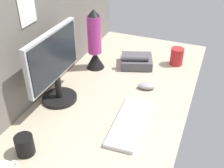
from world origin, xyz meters
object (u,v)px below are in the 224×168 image
monitor (54,64)px  keyboard (130,122)px  mouse (147,86)px  mug_black_travel (25,145)px  desk_phone (136,61)px  mug_red_plastic (177,56)px  lava_lamp (95,44)px

monitor → keyboard: monitor is taller
mouse → mug_black_travel: bearing=137.7°
mug_black_travel → mouse: bearing=-27.2°
monitor → mug_black_travel: (-37.57, -7.05, -16.56)cm
mouse → desk_phone: (22.64, 13.29, 1.49)cm
monitor → mug_red_plastic: monitor is taller
mouse → mug_red_plastic: bearing=-31.0°
mouse → mug_red_plastic: 35.40cm
monitor → keyboard: 45.70cm
mug_red_plastic → lava_lamp: 52.32cm
keyboard → desk_phone: bearing=11.5°
mouse → monitor: bearing=108.6°
mug_black_travel → desk_phone: 89.28cm
mug_black_travel → lava_lamp: (75.70, 3.35, 11.21)cm
keyboard → lava_lamp: 58.35cm
monitor → mug_red_plastic: bearing=-39.4°
keyboard → mouse: bearing=-1.7°
mug_red_plastic → mouse: bearing=164.1°
keyboard → lava_lamp: lava_lamp is taller
monitor → mug_black_travel: 41.66cm
monitor → keyboard: size_ratio=1.11×
lava_lamp → mug_black_travel: bearing=-177.5°
monitor → mouse: monitor is taller
monitor → mug_red_plastic: size_ratio=3.75×
lava_lamp → keyboard: bearing=-138.8°
desk_phone → lava_lamp: bearing=116.0°
mouse → mug_red_plastic: size_ratio=0.88×
mug_red_plastic → desk_phone: size_ratio=0.47×
mug_red_plastic → desk_phone: (-11.21, 22.94, -2.30)cm
lava_lamp → desk_phone: 28.62cm
monitor → keyboard: (-4.39, -40.92, -19.89)cm
keyboard → mouse: mouse is taller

